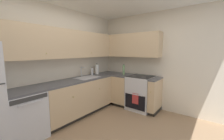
# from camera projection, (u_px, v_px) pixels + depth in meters

# --- Properties ---
(wall_back) EXTENTS (3.96, 0.05, 2.54)m
(wall_back) POSITION_uv_depth(u_px,v_px,m) (53.00, 63.00, 3.13)
(wall_back) COLOR beige
(wall_back) RESTS_ON ground_plane
(wall_right) EXTENTS (0.05, 3.37, 2.54)m
(wall_right) POSITION_uv_depth(u_px,v_px,m) (157.00, 62.00, 3.68)
(wall_right) COLOR beige
(wall_right) RESTS_ON ground_plane
(dishwasher) EXTENTS (0.60, 0.63, 0.85)m
(dishwasher) POSITION_uv_depth(u_px,v_px,m) (24.00, 116.00, 2.43)
(dishwasher) COLOR silver
(dishwasher) RESTS_ON ground_plane
(lower_cabinets_back) EXTENTS (1.81, 0.62, 0.85)m
(lower_cabinets_back) POSITION_uv_depth(u_px,v_px,m) (79.00, 97.00, 3.39)
(lower_cabinets_back) COLOR tan
(lower_cabinets_back) RESTS_ON ground_plane
(countertop_back) EXTENTS (3.01, 0.60, 0.03)m
(countertop_back) POSITION_uv_depth(u_px,v_px,m) (78.00, 80.00, 3.32)
(countertop_back) COLOR #4C4C51
(countertop_back) RESTS_ON lower_cabinets_back
(lower_cabinets_right) EXTENTS (0.62, 1.23, 0.85)m
(lower_cabinets_right) POSITION_uv_depth(u_px,v_px,m) (132.00, 92.00, 3.88)
(lower_cabinets_right) COLOR tan
(lower_cabinets_right) RESTS_ON ground_plane
(countertop_right) EXTENTS (0.60, 1.23, 0.03)m
(countertop_right) POSITION_uv_depth(u_px,v_px,m) (132.00, 76.00, 3.81)
(countertop_right) COLOR #4C4C51
(countertop_right) RESTS_ON lower_cabinets_right
(oven_range) EXTENTS (0.68, 0.62, 1.03)m
(oven_range) POSITION_uv_depth(u_px,v_px,m) (141.00, 92.00, 3.72)
(oven_range) COLOR silver
(oven_range) RESTS_ON ground_plane
(upper_cabinets_back) EXTENTS (2.69, 0.34, 0.63)m
(upper_cabinets_back) POSITION_uv_depth(u_px,v_px,m) (67.00, 44.00, 3.17)
(upper_cabinets_back) COLOR tan
(upper_cabinets_right) EXTENTS (0.32, 1.78, 0.63)m
(upper_cabinets_right) POSITION_uv_depth(u_px,v_px,m) (129.00, 45.00, 3.92)
(upper_cabinets_right) COLOR tan
(sink) EXTENTS (0.59, 0.40, 0.10)m
(sink) POSITION_uv_depth(u_px,v_px,m) (87.00, 79.00, 3.52)
(sink) COLOR #B7B7BC
(sink) RESTS_ON countertop_back
(faucet) EXTENTS (0.07, 0.16, 0.26)m
(faucet) POSITION_uv_depth(u_px,v_px,m) (82.00, 71.00, 3.62)
(faucet) COLOR silver
(faucet) RESTS_ON countertop_back
(soap_bottle) EXTENTS (0.06, 0.06, 0.22)m
(soap_bottle) POSITION_uv_depth(u_px,v_px,m) (92.00, 71.00, 3.92)
(soap_bottle) COLOR silver
(soap_bottle) RESTS_ON countertop_back
(paper_towel_roll) EXTENTS (0.11, 0.11, 0.33)m
(paper_towel_roll) POSITION_uv_depth(u_px,v_px,m) (97.00, 69.00, 4.05)
(paper_towel_roll) COLOR white
(paper_towel_roll) RESTS_ON countertop_back
(oil_bottle) EXTENTS (0.06, 0.06, 0.30)m
(oil_bottle) POSITION_uv_depth(u_px,v_px,m) (124.00, 70.00, 3.95)
(oil_bottle) COLOR #729E66
(oil_bottle) RESTS_ON countertop_right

